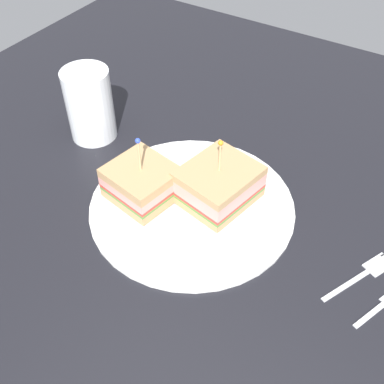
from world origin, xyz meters
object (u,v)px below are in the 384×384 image
(sandwich_half_front, at_px, (218,184))
(sandwich_half_back, at_px, (142,182))
(plate, at_px, (192,204))
(fork, at_px, (370,270))
(drink_glass, at_px, (90,108))

(sandwich_half_front, relative_size, sandwich_half_back, 1.15)
(plate, relative_size, fork, 2.38)
(plate, height_order, drink_glass, drink_glass)
(plate, xyz_separation_m, fork, (-0.02, 0.24, -0.00))
(sandwich_half_back, bearing_deg, sandwich_half_front, 119.24)
(drink_glass, bearing_deg, fork, 86.17)
(sandwich_half_front, height_order, drink_glass, drink_glass)
(drink_glass, relative_size, fork, 0.97)
(sandwich_half_front, distance_m, drink_glass, 0.25)
(plate, bearing_deg, sandwich_half_front, 136.90)
(plate, height_order, sandwich_half_back, sandwich_half_back)
(plate, relative_size, drink_glass, 2.46)
(sandwich_half_front, relative_size, fork, 0.97)
(sandwich_half_front, relative_size, drink_glass, 1.00)
(fork, bearing_deg, sandwich_half_front, -91.05)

